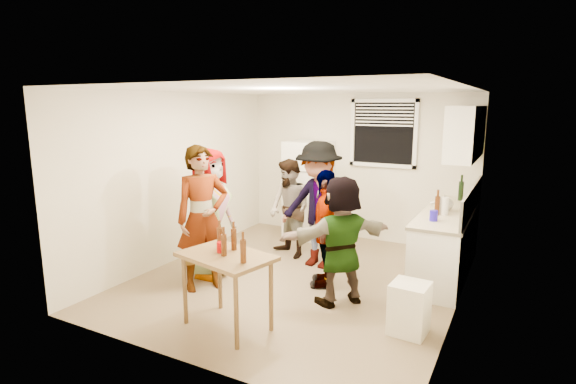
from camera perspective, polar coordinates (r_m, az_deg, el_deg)
The scene contains 23 objects.
room at distance 6.16m, azimuth 1.33°, elevation -11.04°, with size 4.00×4.50×2.50m, color silver, non-canonical shape.
window at distance 7.63m, azimuth 12.01°, elevation 7.31°, with size 1.12×0.10×1.06m, color white, non-canonical shape.
refrigerator at distance 7.86m, azimuth 2.61°, elevation 0.29°, with size 0.70×0.70×1.70m, color white.
counter_lower at distance 6.59m, azimuth 19.44°, elevation -6.24°, with size 0.60×2.20×0.86m, color white.
countertop at distance 6.48m, azimuth 19.70°, elevation -2.43°, with size 0.64×2.22×0.04m, color beige.
backsplash at distance 6.40m, azimuth 22.33°, elevation -0.93°, with size 0.03×2.20×0.36m, color beige.
upper_cabinets at distance 6.51m, azimuth 21.72°, elevation 7.04°, with size 0.34×1.60×0.70m, color white.
kettle at distance 6.44m, azimuth 19.22°, elevation -2.29°, with size 0.26×0.21×0.21m, color silver, non-canonical shape.
paper_towel at distance 6.22m, azimuth 19.17°, elevation -2.74°, with size 0.11×0.11×0.23m, color white.
wine_bottle at distance 7.22m, azimuth 21.02°, elevation -1.01°, with size 0.07×0.07×0.29m, color black.
beer_bottle_counter at distance 6.18m, azimuth 18.35°, elevation -2.78°, with size 0.06×0.06×0.25m, color #47230C.
blue_cup at distance 5.85m, azimuth 17.97°, elevation -3.51°, with size 0.10×0.10×0.13m, color #1E11B6.
picture_frame at distance 6.93m, azimuth 22.18°, elevation -0.90°, with size 0.02×0.19×0.16m, color #F1DC48.
trash_bin at distance 4.91m, azimuth 15.14°, elevation -14.24°, with size 0.36×0.36×0.54m, color white.
serving_table at distance 5.02m, azimuth -7.61°, elevation -16.56°, with size 0.95×0.63×0.80m, color brown, non-canonical shape.
beer_bottle_table at distance 4.67m, azimuth -8.09°, elevation -7.99°, with size 0.06×0.06×0.22m, color #47230C.
red_cup at distance 4.78m, azimuth -8.53°, elevation -7.58°, with size 0.08×0.08×0.11m, color #A70706.
guest_grey at distance 6.41m, azimuth -9.64°, elevation -10.30°, with size 0.86×1.76×0.56m, color #999999.
guest_stripe at distance 6.01m, azimuth -10.47°, elevation -11.81°, with size 0.67×1.83×0.44m, color #141933.
guest_back_left at distance 7.07m, azimuth 0.21°, elevation -8.07°, with size 0.73×1.51×0.57m, color #503323.
guest_back_right at distance 6.67m, azimuth 3.80°, elevation -9.29°, with size 1.17×1.82×0.67m, color #414146.
guest_black at distance 6.01m, azimuth 4.72°, elevation -11.65°, with size 0.89×1.52×0.37m, color black.
guest_orange at distance 5.55m, azimuth 6.57°, elevation -13.70°, with size 1.42×1.53×0.45m, color #BF5F45.
Camera 1 is at (2.55, -5.11, 2.32)m, focal length 28.00 mm.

